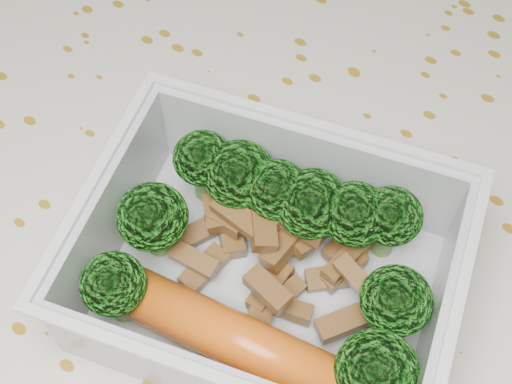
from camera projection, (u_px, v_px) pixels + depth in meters
The scene contains 6 objects.
dining_table at pixel (254, 266), 0.52m from camera, with size 1.40×0.90×0.75m.
tablecloth at pixel (254, 233), 0.48m from camera, with size 1.46×0.96×0.19m.
lunch_container at pixel (266, 274), 0.39m from camera, with size 0.23×0.20×0.07m.
broccoli_florets at pixel (283, 234), 0.39m from camera, with size 0.19×0.15×0.05m.
meat_pile at pixel (277, 255), 0.41m from camera, with size 0.13×0.10×0.03m.
sausage at pixel (247, 345), 0.37m from camera, with size 0.17×0.05×0.03m.
Camera 1 is at (0.13, -0.18, 1.14)m, focal length 50.00 mm.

